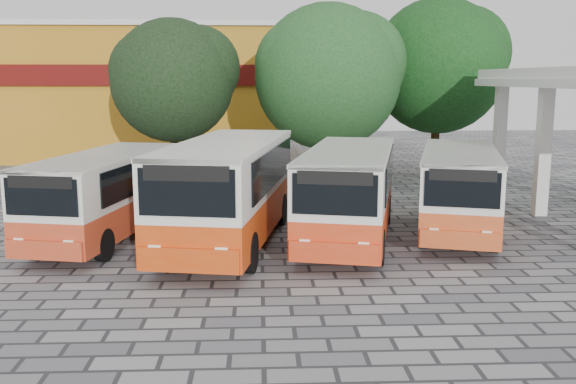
{
  "coord_description": "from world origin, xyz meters",
  "views": [
    {
      "loc": [
        -2.55,
        -16.81,
        5.02
      ],
      "look_at": [
        -1.67,
        3.0,
        1.5
      ],
      "focal_mm": 40.0,
      "sensor_mm": 36.0,
      "label": 1
    }
  ],
  "objects_px": {
    "bus_far_left": "(105,190)",
    "bus_centre_left": "(229,185)",
    "bus_far_right": "(459,185)",
    "bus_centre_right": "(349,188)"
  },
  "relations": [
    {
      "from": "bus_far_left",
      "to": "bus_centre_left",
      "type": "height_order",
      "value": "bus_centre_left"
    },
    {
      "from": "bus_centre_left",
      "to": "bus_far_left",
      "type": "bearing_deg",
      "value": 178.09
    },
    {
      "from": "bus_far_left",
      "to": "bus_centre_left",
      "type": "xyz_separation_m",
      "value": [
        3.9,
        -0.84,
        0.27
      ]
    },
    {
      "from": "bus_far_left",
      "to": "bus_far_right",
      "type": "xyz_separation_m",
      "value": [
        11.39,
        0.49,
        0.02
      ]
    },
    {
      "from": "bus_far_right",
      "to": "bus_centre_left",
      "type": "bearing_deg",
      "value": -153.68
    },
    {
      "from": "bus_far_left",
      "to": "bus_centre_right",
      "type": "height_order",
      "value": "bus_centre_right"
    },
    {
      "from": "bus_centre_right",
      "to": "bus_far_right",
      "type": "xyz_separation_m",
      "value": [
        3.77,
        1.01,
        -0.09
      ]
    },
    {
      "from": "bus_far_left",
      "to": "bus_centre_left",
      "type": "distance_m",
      "value": 4.0
    },
    {
      "from": "bus_far_right",
      "to": "bus_centre_right",
      "type": "bearing_deg",
      "value": -148.68
    },
    {
      "from": "bus_centre_left",
      "to": "bus_far_right",
      "type": "distance_m",
      "value": 7.61
    }
  ]
}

